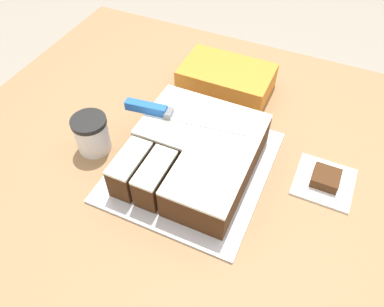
% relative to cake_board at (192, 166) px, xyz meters
% --- Properties ---
extents(ground_plane, '(8.00, 8.00, 0.00)m').
position_rel_cake_board_xyz_m(ground_plane, '(0.06, 0.02, -0.94)').
color(ground_plane, '#9E9384').
extents(countertop, '(1.40, 1.10, 0.93)m').
position_rel_cake_board_xyz_m(countertop, '(0.06, 0.02, -0.47)').
color(countertop, '#936D47').
rests_on(countertop, ground_plane).
extents(cake_board, '(0.35, 0.39, 0.01)m').
position_rel_cake_board_xyz_m(cake_board, '(0.00, 0.00, 0.00)').
color(cake_board, silver).
rests_on(cake_board, countertop).
extents(cake, '(0.28, 0.31, 0.08)m').
position_rel_cake_board_xyz_m(cake, '(0.00, 0.00, 0.04)').
color(cake, '#472814').
rests_on(cake, cake_board).
extents(knife, '(0.30, 0.06, 0.02)m').
position_rel_cake_board_xyz_m(knife, '(-0.10, 0.05, 0.09)').
color(knife, silver).
rests_on(knife, cake).
extents(coffee_cup, '(0.08, 0.08, 0.10)m').
position_rel_cake_board_xyz_m(coffee_cup, '(-0.25, -0.04, 0.05)').
color(coffee_cup, white).
rests_on(coffee_cup, countertop).
extents(paper_napkin, '(0.13, 0.13, 0.01)m').
position_rel_cake_board_xyz_m(paper_napkin, '(0.30, 0.08, 0.00)').
color(paper_napkin, white).
rests_on(paper_napkin, countertop).
extents(brownie, '(0.06, 0.06, 0.02)m').
position_rel_cake_board_xyz_m(brownie, '(0.30, 0.08, 0.02)').
color(brownie, '#472814').
rests_on(brownie, paper_napkin).
extents(storage_box, '(0.25, 0.16, 0.07)m').
position_rel_cake_board_xyz_m(storage_box, '(-0.03, 0.31, 0.03)').
color(storage_box, orange).
rests_on(storage_box, countertop).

